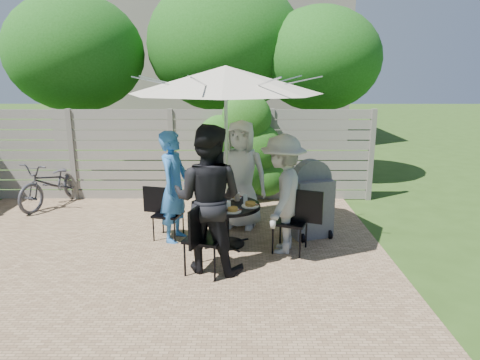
{
  "coord_description": "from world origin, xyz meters",
  "views": [
    {
      "loc": [
        1.41,
        -5.43,
        2.55
      ],
      "look_at": [
        1.38,
        0.81,
        0.97
      ],
      "focal_mm": 32.0,
      "sensor_mm": 36.0,
      "label": 1
    }
  ],
  "objects_px": {
    "patio_table": "(227,217)",
    "chair_front": "(205,252)",
    "person_front": "(208,199)",
    "plate_left": "(204,201)",
    "person_back": "(241,175)",
    "person_right": "(283,195)",
    "chair_back": "(243,208)",
    "person_left": "(174,187)",
    "bicycle": "(54,183)",
    "glass_right": "(245,199)",
    "syrup_jug": "(224,198)",
    "umbrella": "(226,80)",
    "glass_front": "(229,206)",
    "plate_front": "(219,210)",
    "plate_extra": "(233,210)",
    "chair_left": "(168,224)",
    "plate_back": "(233,196)",
    "coffee_cup": "(237,197)",
    "chair_right": "(291,233)",
    "plate_right": "(250,205)",
    "bbq_grill": "(310,202)",
    "glass_back": "(225,195)"
  },
  "relations": [
    {
      "from": "chair_left",
      "to": "glass_right",
      "type": "bearing_deg",
      "value": 4.54
    },
    {
      "from": "plate_right",
      "to": "coffee_cup",
      "type": "xyz_separation_m",
      "value": [
        -0.2,
        0.28,
        0.04
      ]
    },
    {
      "from": "chair_front",
      "to": "plate_back",
      "type": "bearing_deg",
      "value": 3.89
    },
    {
      "from": "umbrella",
      "to": "plate_extra",
      "type": "xyz_separation_m",
      "value": [
        0.1,
        -0.34,
        -1.77
      ]
    },
    {
      "from": "chair_back",
      "to": "glass_back",
      "type": "distance_m",
      "value": 0.83
    },
    {
      "from": "person_right",
      "to": "bicycle",
      "type": "distance_m",
      "value": 4.8
    },
    {
      "from": "plate_back",
      "to": "bicycle",
      "type": "height_order",
      "value": "bicycle"
    },
    {
      "from": "glass_right",
      "to": "person_right",
      "type": "bearing_deg",
      "value": -25.05
    },
    {
      "from": "chair_left",
      "to": "syrup_jug",
      "type": "height_order",
      "value": "chair_left"
    },
    {
      "from": "plate_back",
      "to": "glass_right",
      "type": "relative_size",
      "value": 1.86
    },
    {
      "from": "person_right",
      "to": "plate_left",
      "type": "relative_size",
      "value": 6.63
    },
    {
      "from": "person_back",
      "to": "person_right",
      "type": "distance_m",
      "value": 1.17
    },
    {
      "from": "person_left",
      "to": "bicycle",
      "type": "height_order",
      "value": "person_left"
    },
    {
      "from": "glass_right",
      "to": "person_front",
      "type": "bearing_deg",
      "value": -120.15
    },
    {
      "from": "person_back",
      "to": "plate_right",
      "type": "height_order",
      "value": "person_back"
    },
    {
      "from": "chair_front",
      "to": "plate_extra",
      "type": "xyz_separation_m",
      "value": [
        0.34,
        0.6,
        0.38
      ]
    },
    {
      "from": "glass_front",
      "to": "coffee_cup",
      "type": "bearing_deg",
      "value": 75.95
    },
    {
      "from": "person_back",
      "to": "bicycle",
      "type": "relative_size",
      "value": 1.05
    },
    {
      "from": "glass_right",
      "to": "bbq_grill",
      "type": "xyz_separation_m",
      "value": [
        1.03,
        0.36,
        -0.15
      ]
    },
    {
      "from": "chair_left",
      "to": "chair_right",
      "type": "distance_m",
      "value": 1.93
    },
    {
      "from": "plate_front",
      "to": "plate_extra",
      "type": "bearing_deg",
      "value": 3.8
    },
    {
      "from": "glass_right",
      "to": "patio_table",
      "type": "bearing_deg",
      "value": -172.63
    },
    {
      "from": "chair_front",
      "to": "person_right",
      "type": "bearing_deg",
      "value": -36.75
    },
    {
      "from": "chair_back",
      "to": "person_right",
      "type": "relative_size",
      "value": 0.55
    },
    {
      "from": "person_left",
      "to": "umbrella",
      "type": "bearing_deg",
      "value": -90.0
    },
    {
      "from": "patio_table",
      "to": "plate_left",
      "type": "height_order",
      "value": "plate_left"
    },
    {
      "from": "chair_back",
      "to": "chair_front",
      "type": "height_order",
      "value": "chair_front"
    },
    {
      "from": "plate_front",
      "to": "plate_back",
      "type": "bearing_deg",
      "value": 75.37
    },
    {
      "from": "chair_back",
      "to": "plate_front",
      "type": "distance_m",
      "value": 1.38
    },
    {
      "from": "person_front",
      "to": "bbq_grill",
      "type": "distance_m",
      "value": 1.97
    },
    {
      "from": "bbq_grill",
      "to": "chair_back",
      "type": "bearing_deg",
      "value": 134.83
    },
    {
      "from": "plate_extra",
      "to": "glass_front",
      "type": "distance_m",
      "value": 0.1
    },
    {
      "from": "plate_left",
      "to": "plate_extra",
      "type": "distance_m",
      "value": 0.62
    },
    {
      "from": "chair_left",
      "to": "plate_right",
      "type": "height_order",
      "value": "chair_left"
    },
    {
      "from": "plate_right",
      "to": "glass_front",
      "type": "bearing_deg",
      "value": -149.13
    },
    {
      "from": "person_back",
      "to": "person_front",
      "type": "height_order",
      "value": "person_front"
    },
    {
      "from": "patio_table",
      "to": "person_left",
      "type": "height_order",
      "value": "person_left"
    },
    {
      "from": "chair_back",
      "to": "chair_right",
      "type": "bearing_deg",
      "value": 38.37
    },
    {
      "from": "person_back",
      "to": "bbq_grill",
      "type": "height_order",
      "value": "person_back"
    },
    {
      "from": "chair_front",
      "to": "plate_extra",
      "type": "relative_size",
      "value": 4.09
    },
    {
      "from": "person_left",
      "to": "glass_front",
      "type": "relative_size",
      "value": 12.25
    },
    {
      "from": "patio_table",
      "to": "plate_back",
      "type": "relative_size",
      "value": 4.63
    },
    {
      "from": "person_front",
      "to": "plate_left",
      "type": "distance_m",
      "value": 0.95
    },
    {
      "from": "chair_back",
      "to": "plate_back",
      "type": "bearing_deg",
      "value": -6.46
    },
    {
      "from": "person_back",
      "to": "plate_right",
      "type": "xyz_separation_m",
      "value": [
        0.14,
        -0.89,
        -0.23
      ]
    },
    {
      "from": "chair_back",
      "to": "glass_right",
      "type": "relative_size",
      "value": 6.81
    },
    {
      "from": "person_back",
      "to": "glass_front",
      "type": "relative_size",
      "value": 12.9
    },
    {
      "from": "chair_back",
      "to": "person_left",
      "type": "relative_size",
      "value": 0.56
    },
    {
      "from": "patio_table",
      "to": "chair_front",
      "type": "height_order",
      "value": "chair_front"
    },
    {
      "from": "person_left",
      "to": "syrup_jug",
      "type": "bearing_deg",
      "value": -86.28
    }
  ]
}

